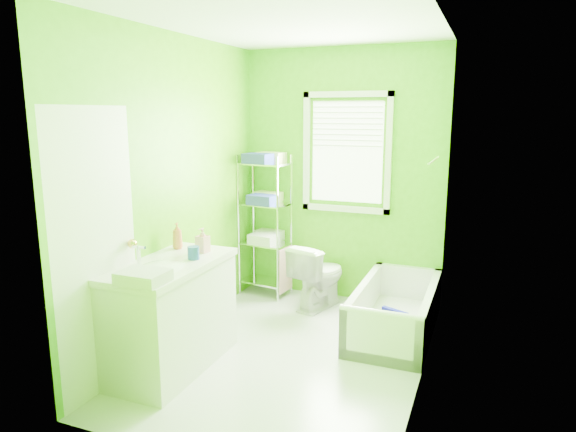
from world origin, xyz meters
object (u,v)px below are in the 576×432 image
at_px(bathtub, 395,318).
at_px(vanity, 171,312).
at_px(wire_shelf_unit, 266,210).
at_px(toilet, 319,275).

distance_m(bathtub, vanity, 1.98).
distance_m(vanity, wire_shelf_unit, 1.84).
relative_size(vanity, wire_shelf_unit, 0.74).
height_order(toilet, vanity, vanity).
distance_m(toilet, vanity, 1.75).
xyz_separation_m(bathtub, wire_shelf_unit, (-1.49, 0.52, 0.79)).
bearing_deg(wire_shelf_unit, bathtub, -19.35).
height_order(bathtub, toilet, toilet).
relative_size(toilet, wire_shelf_unit, 0.43).
bearing_deg(vanity, toilet, 67.86).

